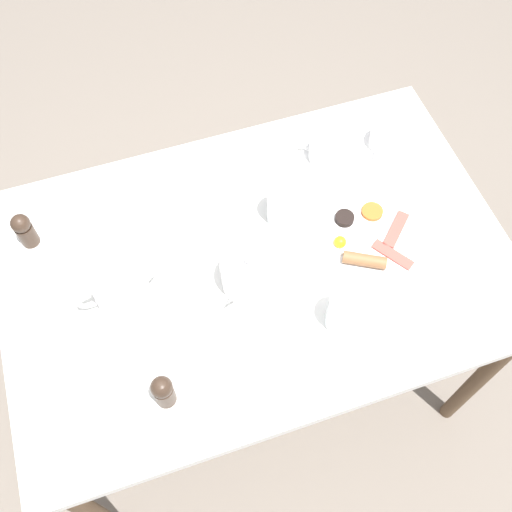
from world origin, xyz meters
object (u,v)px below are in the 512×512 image
object	(u,v)px
spoon_for_tea	(266,384)
pepper_grinder	(163,391)
teapot_far	(248,272)
breakfast_plate	(366,239)
teacup_with_saucer_right	(386,140)
knife_by_plate	(216,191)
teapot_near	(120,287)
water_glass_tall	(284,204)
water_glass_short	(345,312)
salt_grinder	(24,230)
teacup_with_saucer_left	(326,152)
fork_by_plate	(85,415)

from	to	relation	value
spoon_for_tea	pepper_grinder	bearing A→B (deg)	80.04
teapot_far	spoon_for_tea	bearing A→B (deg)	36.07
breakfast_plate	teacup_with_saucer_right	world-z (taller)	teacup_with_saucer_right
teacup_with_saucer_right	knife_by_plate	bearing A→B (deg)	89.84
breakfast_plate	teapot_near	distance (m)	0.60
water_glass_tall	knife_by_plate	world-z (taller)	water_glass_tall
spoon_for_tea	water_glass_short	bearing A→B (deg)	-68.88
teapot_far	water_glass_short	world-z (taller)	teapot_far
breakfast_plate	water_glass_tall	bearing A→B (deg)	52.03
water_glass_short	breakfast_plate	bearing A→B (deg)	-37.39
water_glass_short	salt_grinder	world-z (taller)	water_glass_short
teacup_with_saucer_left	teacup_with_saucer_right	bearing A→B (deg)	-94.21
breakfast_plate	water_glass_short	xyz separation A→B (m)	(-0.18, 0.14, 0.05)
knife_by_plate	water_glass_tall	bearing A→B (deg)	-133.17
pepper_grinder	knife_by_plate	size ratio (longest dim) A/B	0.47
teacup_with_saucer_left	water_glass_short	bearing A→B (deg)	163.01
pepper_grinder	spoon_for_tea	distance (m)	0.22
teapot_far	salt_grinder	world-z (taller)	teapot_far
teacup_with_saucer_right	salt_grinder	bearing A→B (deg)	89.90
teapot_far	teacup_with_saucer_left	distance (m)	0.42
teapot_near	teapot_far	bearing A→B (deg)	-17.36
breakfast_plate	fork_by_plate	world-z (taller)	breakfast_plate
salt_grinder	teapot_near	bearing A→B (deg)	-140.30
teacup_with_saucer_left	pepper_grinder	world-z (taller)	pepper_grinder
water_glass_tall	breakfast_plate	bearing A→B (deg)	-127.97
teapot_near	teacup_with_saucer_right	bearing A→B (deg)	9.72
teacup_with_saucer_right	fork_by_plate	xyz separation A→B (m)	(-0.47, 0.91, -0.03)
water_glass_short	fork_by_plate	xyz separation A→B (m)	(-0.03, 0.60, -0.05)
water_glass_short	teapot_near	bearing A→B (deg)	64.32
pepper_grinder	water_glass_tall	bearing A→B (deg)	-47.63
spoon_for_tea	fork_by_plate	bearing A→B (deg)	81.62
teapot_near	knife_by_plate	world-z (taller)	teapot_near
breakfast_plate	spoon_for_tea	xyz separation A→B (m)	(-0.26, 0.35, -0.01)
teapot_near	spoon_for_tea	world-z (taller)	teapot_near
knife_by_plate	teacup_with_saucer_left	bearing A→B (deg)	-87.92
teapot_far	teapot_near	bearing A→B (deg)	-55.14
teacup_with_saucer_left	teapot_near	bearing A→B (deg)	111.21
teacup_with_saucer_right	pepper_grinder	world-z (taller)	pepper_grinder
breakfast_plate	water_glass_short	bearing A→B (deg)	142.61
salt_grinder	knife_by_plate	size ratio (longest dim) A/B	0.47
teapot_far	water_glass_tall	xyz separation A→B (m)	(0.15, -0.14, 0.01)
teacup_with_saucer_left	fork_by_plate	size ratio (longest dim) A/B	0.77
teacup_with_saucer_right	spoon_for_tea	distance (m)	0.74
water_glass_tall	knife_by_plate	distance (m)	0.20
teacup_with_saucer_left	knife_by_plate	xyz separation A→B (m)	(-0.01, 0.31, -0.03)
teacup_with_saucer_left	water_glass_tall	bearing A→B (deg)	129.47
teacup_with_saucer_right	water_glass_short	distance (m)	0.54
water_glass_short	salt_grinder	size ratio (longest dim) A/B	1.05
pepper_grinder	spoon_for_tea	size ratio (longest dim) A/B	0.64
water_glass_tall	salt_grinder	distance (m)	0.63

